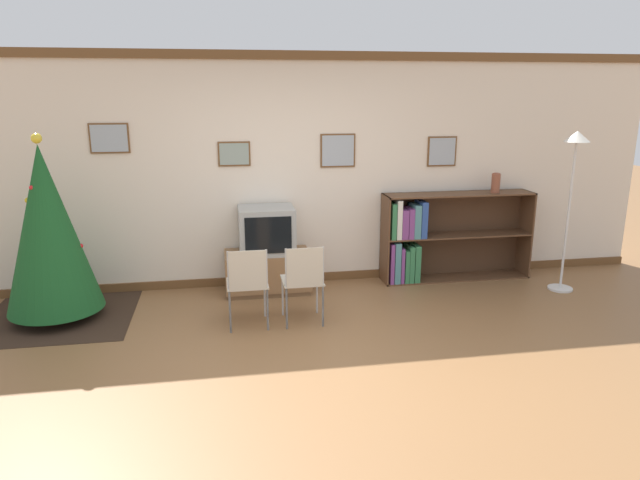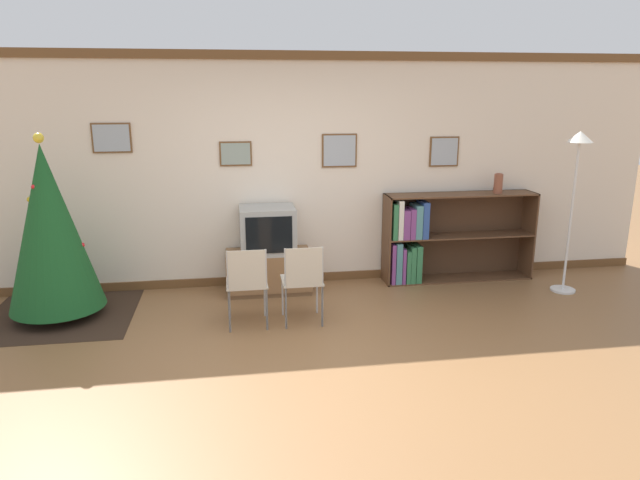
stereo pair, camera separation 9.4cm
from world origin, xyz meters
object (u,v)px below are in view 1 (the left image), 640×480
Objects in this scene: folding_chair_left at (248,282)px; folding_chair_right at (303,279)px; standing_lamp at (573,170)px; christmas_tree at (48,230)px; tv_console at (268,272)px; bookshelf at (429,238)px; television at (267,230)px; vase at (496,183)px.

folding_chair_right is (0.55, 0.00, 0.00)m from folding_chair_left.
standing_lamp is at bearing 9.08° from folding_chair_right.
christmas_tree is 1.93× the size of tv_console.
christmas_tree is at bearing -172.67° from bookshelf.
christmas_tree is 5.61m from standing_lamp.
television is at bearing 104.89° from folding_chair_right.
vase is 0.13× the size of standing_lamp.
bookshelf is at bearing 33.30° from folding_chair_right.
standing_lamp is (3.40, -0.53, 1.18)m from tv_console.
television is at bearing -178.86° from vase.
television is 1.09m from folding_chair_right.
bookshelf reaches higher than tv_console.
standing_lamp reaches higher than folding_chair_right.
vase is at bearing 1.09° from tv_console.
standing_lamp is at bearing -8.85° from tv_console.
bookshelf is 7.72× the size of vase.
christmas_tree is at bearing -174.28° from vase.
television is (0.00, -0.00, 0.50)m from tv_console.
bookshelf is at bearing 7.33° from christmas_tree.
folding_chair_right reaches higher than tv_console.
standing_lamp is (0.62, -0.58, 0.22)m from vase.
vase reaches higher than tv_console.
standing_lamp reaches higher than vase.
folding_chair_left is at bearing -172.25° from standing_lamp.
folding_chair_left is at bearing 180.00° from folding_chair_right.
standing_lamp is at bearing -8.81° from television.
christmas_tree reaches higher than folding_chair_left.
tv_console is 2.94m from vase.
bookshelf is 1.04m from vase.
christmas_tree reaches higher than vase.
christmas_tree is at bearing 179.14° from standing_lamp.
folding_chair_left is (-0.27, -1.03, -0.26)m from television.
television is (2.19, 0.44, -0.20)m from christmas_tree.
folding_chair_right is at bearing 0.00° from folding_chair_left.
television is 1.99m from bookshelf.
standing_lamp reaches higher than television.
folding_chair_right is at bearing -75.11° from television.
tv_console is 1.18× the size of folding_chair_left.
folding_chair_right is 0.44× the size of bookshelf.
bookshelf is 1.00× the size of standing_lamp.
television is at bearing -177.27° from bookshelf.
bookshelf is at bearing 177.19° from vase.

